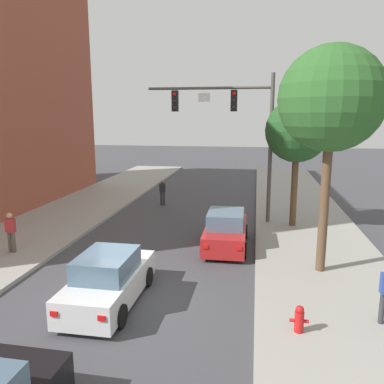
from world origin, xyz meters
TOP-DOWN VIEW (x-y plane):
  - ground_plane at (0.00, 0.00)m, footprint 120.00×120.00m
  - sidewalk_right at (6.50, 0.00)m, footprint 5.00×60.00m
  - traffic_signal_mast at (2.81, 9.13)m, footprint 6.37×0.38m
  - car_lead_red at (2.71, 5.26)m, footprint 1.88×4.26m
  - car_following_white at (-0.36, -0.43)m, footprint 1.86×4.25m
  - pedestrian_sidewalk_left_walker at (-5.76, 2.76)m, footprint 0.36×0.22m
  - pedestrian_crossing_road at (-1.86, 12.53)m, footprint 0.36×0.22m
  - fire_hydrant at (5.12, -1.42)m, footprint 0.48×0.24m
  - street_tree_nearest at (6.30, 2.88)m, footprint 3.51×3.51m
  - street_tree_second at (5.82, 8.67)m, footprint 3.07×3.07m

SIDE VIEW (x-z plane):
  - ground_plane at x=0.00m, z-range 0.00..0.00m
  - sidewalk_right at x=6.50m, z-range 0.00..0.15m
  - fire_hydrant at x=5.12m, z-range 0.15..0.87m
  - car_lead_red at x=2.71m, z-range -0.08..1.52m
  - car_following_white at x=-0.36m, z-range -0.08..1.52m
  - pedestrian_crossing_road at x=-1.86m, z-range 0.09..1.73m
  - pedestrian_sidewalk_left_walker at x=-5.76m, z-range 0.24..1.88m
  - street_tree_second at x=5.82m, z-range 1.71..7.98m
  - traffic_signal_mast at x=2.81m, z-range 1.58..9.08m
  - street_tree_nearest at x=6.30m, z-range 2.23..9.98m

